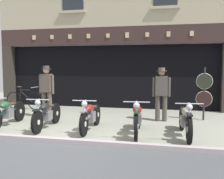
{
  "coord_description": "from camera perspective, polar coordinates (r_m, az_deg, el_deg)",
  "views": [
    {
      "loc": [
        2.57,
        -5.5,
        1.75
      ],
      "look_at": [
        0.67,
        2.83,
        0.99
      ],
      "focal_mm": 42.92,
      "sensor_mm": 36.0,
      "label": 1
    }
  ],
  "objects": [
    {
      "name": "advert_board_near",
      "position": [
        11.95,
        -11.33,
        4.1
      ],
      "size": [
        0.79,
        0.03,
        0.94
      ],
      "color": "beige"
    },
    {
      "name": "motorcycle_right",
      "position": [
        6.92,
        15.35,
        -6.15
      ],
      "size": [
        0.62,
        2.03,
        0.92
      ],
      "rotation": [
        0.0,
        0.0,
        3.23
      ],
      "color": "black",
      "rests_on": "ground"
    },
    {
      "name": "leaning_bicycle",
      "position": [
        11.46,
        -18.22,
        -2.07
      ],
      "size": [
        1.71,
        0.5,
        0.94
      ],
      "rotation": [
        0.0,
        0.0,
        -1.66
      ],
      "color": "black",
      "rests_on": "ground"
    },
    {
      "name": "tyre_sign_pole",
      "position": [
        9.04,
        19.05,
        -0.24
      ],
      "size": [
        0.51,
        0.06,
        1.71
      ],
      "color": "#232328",
      "rests_on": "ground"
    },
    {
      "name": "motorcycle_left",
      "position": [
        8.37,
        -21.32,
        -4.43
      ],
      "size": [
        0.62,
        1.99,
        0.91
      ],
      "rotation": [
        0.0,
        0.0,
        3.23
      ],
      "color": "black",
      "rests_on": "ground"
    },
    {
      "name": "motorcycle_center_left",
      "position": [
        7.74,
        -13.71,
        -5.03
      ],
      "size": [
        0.62,
        1.93,
        0.9
      ],
      "rotation": [
        0.0,
        0.0,
        3.21
      ],
      "color": "black",
      "rests_on": "ground"
    },
    {
      "name": "shopkeeper_center",
      "position": [
        8.57,
        10.47,
        -0.47
      ],
      "size": [
        0.56,
        0.33,
        1.69
      ],
      "rotation": [
        0.0,
        0.0,
        3.23
      ],
      "color": "#47423D",
      "rests_on": "ground"
    },
    {
      "name": "ground",
      "position": [
        5.5,
        -16.38,
        -14.16
      ],
      "size": [
        21.6,
        22.0,
        0.18
      ],
      "color": "gray"
    },
    {
      "name": "motorcycle_center_right",
      "position": [
        6.89,
        5.45,
        -5.98
      ],
      "size": [
        0.62,
        2.02,
        0.93
      ],
      "rotation": [
        0.0,
        0.0,
        3.23
      ],
      "color": "black",
      "rests_on": "ground"
    },
    {
      "name": "motorcycle_center",
      "position": [
        7.32,
        -4.58,
        -5.48
      ],
      "size": [
        0.62,
        1.92,
        0.9
      ],
      "rotation": [
        0.0,
        0.0,
        3.18
      ],
      "color": "black",
      "rests_on": "ground"
    },
    {
      "name": "shop_facade",
      "position": [
        12.78,
        1.24,
        4.79
      ],
      "size": [
        9.9,
        4.42,
        6.16
      ],
      "color": "black",
      "rests_on": "ground"
    },
    {
      "name": "salesman_left",
      "position": [
        9.27,
        -13.76,
        0.13
      ],
      "size": [
        0.56,
        0.34,
        1.75
      ],
      "rotation": [
        0.0,
        0.0,
        3.05
      ],
      "color": "brown",
      "rests_on": "ground"
    }
  ]
}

